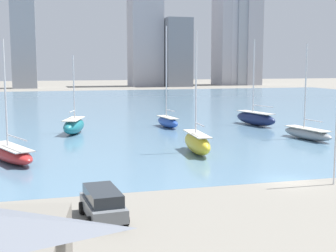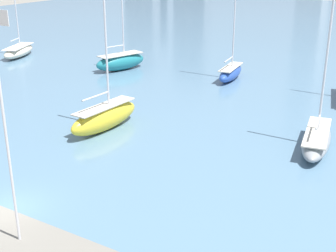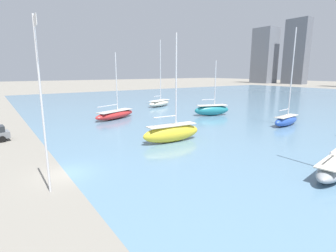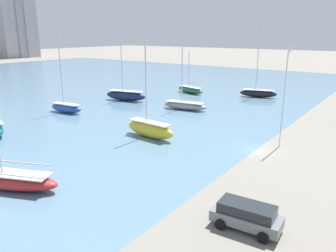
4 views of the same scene
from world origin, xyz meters
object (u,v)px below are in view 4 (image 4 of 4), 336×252
object	(u,v)px
sailboat_yellow	(150,129)
parked_suv_gray	(246,215)
sailboat_black	(258,93)
sailboat_navy	(126,95)
sailboat_blue	(66,107)
sailboat_red	(10,180)
sailboat_green	(190,90)
flag_pole	(284,94)
sailboat_gray	(185,105)

from	to	relation	value
sailboat_yellow	parked_suv_gray	bearing A→B (deg)	-120.25
sailboat_black	sailboat_yellow	world-z (taller)	sailboat_black
sailboat_yellow	sailboat_navy	bearing A→B (deg)	53.53
sailboat_navy	sailboat_blue	bearing A→B (deg)	162.14
sailboat_red	sailboat_navy	size ratio (longest dim) A/B	0.89
sailboat_green	sailboat_yellow	xyz separation A→B (m)	(-32.04, -13.82, 0.36)
flag_pole	sailboat_black	size ratio (longest dim) A/B	0.80
sailboat_green	sailboat_black	size ratio (longest dim) A/B	0.62
parked_suv_gray	sailboat_navy	bearing A→B (deg)	48.91
sailboat_red	sailboat_blue	size ratio (longest dim) A/B	0.79
parked_suv_gray	sailboat_blue	bearing A→B (deg)	65.12
sailboat_black	sailboat_navy	world-z (taller)	sailboat_black
sailboat_green	sailboat_gray	xyz separation A→B (m)	(-15.23, -8.45, -0.01)
sailboat_gray	parked_suv_gray	size ratio (longest dim) A/B	2.43
flag_pole	sailboat_gray	xyz separation A→B (m)	(10.35, 20.87, -5.84)
sailboat_gray	sailboat_black	bearing A→B (deg)	-27.90
sailboat_gray	sailboat_green	bearing A→B (deg)	19.24
flag_pole	sailboat_black	xyz separation A→B (m)	(30.01, 14.44, -5.66)
flag_pole	sailboat_blue	world-z (taller)	sailboat_blue
sailboat_navy	sailboat_gray	distance (m)	14.62
sailboat_red	sailboat_navy	xyz separation A→B (m)	(35.85, 19.30, 0.28)
sailboat_navy	parked_suv_gray	bearing A→B (deg)	-139.66
sailboat_yellow	parked_suv_gray	size ratio (longest dim) A/B	2.58
sailboat_yellow	sailboat_gray	size ratio (longest dim) A/B	1.06
sailboat_red	sailboat_gray	size ratio (longest dim) A/B	0.98
flag_pole	sailboat_green	size ratio (longest dim) A/B	1.27
sailboat_black	sailboat_navy	size ratio (longest dim) A/B	1.15
sailboat_green	sailboat_blue	bearing A→B (deg)	-178.82
sailboat_red	sailboat_green	distance (m)	53.03
flag_pole	sailboat_black	world-z (taller)	sailboat_black
sailboat_navy	sailboat_green	bearing A→B (deg)	-34.67
sailboat_red	sailboat_gray	distance (m)	36.44
sailboat_red	sailboat_gray	world-z (taller)	sailboat_gray
sailboat_navy	sailboat_blue	distance (m)	14.18
sailboat_green	sailboat_yellow	world-z (taller)	sailboat_yellow
flag_pole	sailboat_yellow	xyz separation A→B (m)	(-6.46, 15.51, -5.48)
sailboat_blue	parked_suv_gray	distance (m)	43.17
flag_pole	sailboat_black	distance (m)	33.78
flag_pole	sailboat_yellow	world-z (taller)	sailboat_yellow
sailboat_yellow	parked_suv_gray	distance (m)	23.07
sailboat_green	parked_suv_gray	size ratio (longest dim) A/B	1.90
sailboat_gray	parked_suv_gray	distance (m)	38.43
flag_pole	parked_suv_gray	world-z (taller)	flag_pole
sailboat_red	parked_suv_gray	bearing A→B (deg)	-95.21
flag_pole	sailboat_navy	size ratio (longest dim) A/B	0.91
sailboat_navy	sailboat_red	bearing A→B (deg)	-164.71
sailboat_red	sailboat_blue	xyz separation A→B (m)	(21.72, 20.50, 0.14)
sailboat_black	sailboat_red	bearing A→B (deg)	162.98
sailboat_blue	flag_pole	bearing A→B (deg)	-90.78
sailboat_red	sailboat_black	bearing A→B (deg)	-25.43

